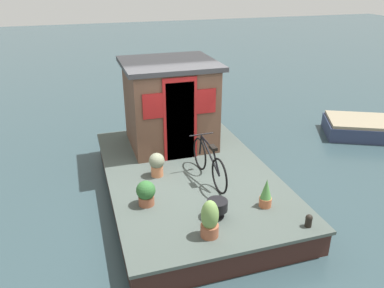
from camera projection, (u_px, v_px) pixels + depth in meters
The scene contains 11 objects.
ground_plane at pixel (189, 193), 7.97m from camera, with size 60.00×60.00×0.00m, color #2D4247.
houseboat_deck at pixel (189, 182), 7.87m from camera, with size 5.16×3.26×0.51m.
houseboat_cabin at pixel (170, 104), 8.63m from camera, with size 1.87×2.04×1.94m.
bicycle at pixel (209, 162), 7.31m from camera, with size 1.66×0.50×0.81m.
potted_plant_fern at pixel (266, 194), 6.52m from camera, with size 0.22×0.22×0.52m.
potted_plant_rosemary at pixel (210, 220), 5.76m from camera, with size 0.28×0.28×0.63m.
potted_plant_ivy at pixel (157, 164), 7.50m from camera, with size 0.31×0.31×0.49m.
potted_plant_lavender at pixel (146, 193), 6.57m from camera, with size 0.34×0.34×0.45m.
charcoal_grill at pixel (217, 206), 6.25m from camera, with size 0.34×0.34×0.30m.
mooring_bollard at pixel (309, 220), 6.04m from camera, with size 0.11×0.11×0.22m.
dinghy_boat at pixel (376, 128), 10.64m from camera, with size 2.40×3.04×0.47m.
Camera 1 is at (-6.55, 1.99, 4.21)m, focal length 35.71 mm.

